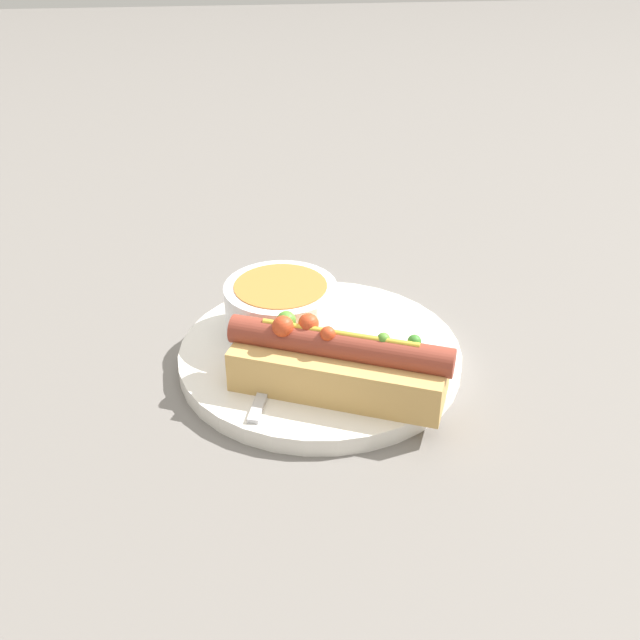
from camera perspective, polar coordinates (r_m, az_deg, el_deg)
name	(u,v)px	position (r m, az deg, el deg)	size (l,w,h in m)	color
ground_plane	(320,363)	(0.67, 0.00, -3.29)	(4.00, 4.00, 0.00)	slate
dinner_plate	(320,356)	(0.67, 0.00, -2.74)	(0.25, 0.25, 0.02)	white
hot_dog	(338,363)	(0.60, 1.38, -3.32)	(0.18, 0.12, 0.06)	tan
soup_bowl	(281,307)	(0.67, -2.98, 1.00)	(0.10, 0.10, 0.05)	white
spoon	(278,349)	(0.66, -3.18, -2.21)	(0.05, 0.14, 0.01)	#B7B7BC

